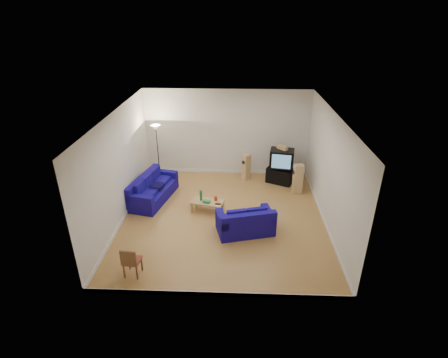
{
  "coord_description": "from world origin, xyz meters",
  "views": [
    {
      "loc": [
        0.37,
        -9.01,
        5.7
      ],
      "look_at": [
        0.0,
        0.4,
        1.1
      ],
      "focal_mm": 28.0,
      "sensor_mm": 36.0,
      "label": 1
    }
  ],
  "objects_px": {
    "coffee_table": "(207,203)",
    "tv_stand": "(280,175)",
    "sofa_loveseat": "(246,224)",
    "television": "(282,158)",
    "sofa_three_seat": "(152,191)"
  },
  "relations": [
    {
      "from": "sofa_loveseat",
      "to": "tv_stand",
      "type": "xyz_separation_m",
      "value": [
        1.28,
        3.22,
        -0.02
      ]
    },
    {
      "from": "sofa_loveseat",
      "to": "television",
      "type": "xyz_separation_m",
      "value": [
        1.3,
        3.18,
        0.67
      ]
    },
    {
      "from": "sofa_loveseat",
      "to": "coffee_table",
      "type": "xyz_separation_m",
      "value": [
        -1.17,
        1.11,
        0.01
      ]
    },
    {
      "from": "coffee_table",
      "to": "tv_stand",
      "type": "relative_size",
      "value": 1.18
    },
    {
      "from": "sofa_three_seat",
      "to": "tv_stand",
      "type": "relative_size",
      "value": 2.48
    },
    {
      "from": "coffee_table",
      "to": "sofa_loveseat",
      "type": "bearing_deg",
      "value": -43.43
    },
    {
      "from": "television",
      "to": "tv_stand",
      "type": "bearing_deg",
      "value": 125.63
    },
    {
      "from": "sofa_three_seat",
      "to": "television",
      "type": "distance_m",
      "value": 4.62
    },
    {
      "from": "sofa_loveseat",
      "to": "television",
      "type": "relative_size",
      "value": 1.89
    },
    {
      "from": "sofa_loveseat",
      "to": "television",
      "type": "distance_m",
      "value": 3.5
    },
    {
      "from": "sofa_three_seat",
      "to": "television",
      "type": "relative_size",
      "value": 2.48
    },
    {
      "from": "coffee_table",
      "to": "television",
      "type": "bearing_deg",
      "value": 40.03
    },
    {
      "from": "tv_stand",
      "to": "coffee_table",
      "type": "bearing_deg",
      "value": -113.23
    },
    {
      "from": "tv_stand",
      "to": "sofa_three_seat",
      "type": "bearing_deg",
      "value": -136.05
    },
    {
      "from": "sofa_loveseat",
      "to": "television",
      "type": "bearing_deg",
      "value": 53.35
    }
  ]
}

